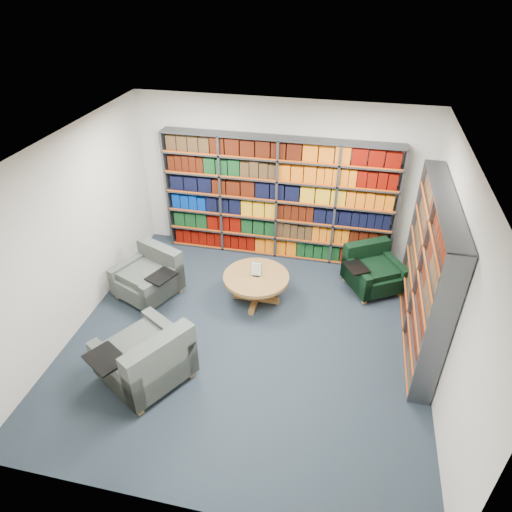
% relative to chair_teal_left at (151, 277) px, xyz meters
% --- Properties ---
extents(room_shell, '(5.02, 5.02, 2.82)m').
position_rel_chair_teal_left_xyz_m(room_shell, '(1.76, -0.73, 1.09)').
color(room_shell, '#19232B').
rests_on(room_shell, ground).
extents(bookshelf_back, '(4.00, 0.28, 2.20)m').
position_rel_chair_teal_left_xyz_m(bookshelf_back, '(1.76, 1.61, 0.79)').
color(bookshelf_back, '#47494F').
rests_on(bookshelf_back, ground).
extents(bookshelf_right, '(0.28, 2.50, 2.20)m').
position_rel_chair_teal_left_xyz_m(bookshelf_right, '(4.11, -0.13, 0.79)').
color(bookshelf_right, '#47494F').
rests_on(bookshelf_right, ground).
extents(chair_teal_left, '(1.14, 1.12, 0.78)m').
position_rel_chair_teal_left_xyz_m(chair_teal_left, '(0.00, 0.00, 0.00)').
color(chair_teal_left, '#0D223B').
rests_on(chair_teal_left, ground).
extents(chair_green_right, '(1.08, 1.08, 0.72)m').
position_rel_chair_teal_left_xyz_m(chair_green_right, '(3.48, 0.97, -0.02)').
color(chair_green_right, black).
rests_on(chair_green_right, ground).
extents(chair_teal_front, '(1.34, 1.34, 0.89)m').
position_rel_chair_teal_left_xyz_m(chair_teal_front, '(0.73, -1.77, 0.05)').
color(chair_teal_front, '#0D223B').
rests_on(chair_teal_front, ground).
extents(coffee_table, '(1.03, 1.03, 0.72)m').
position_rel_chair_teal_left_xyz_m(coffee_table, '(1.70, 0.15, 0.07)').
color(coffee_table, olive).
rests_on(coffee_table, ground).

